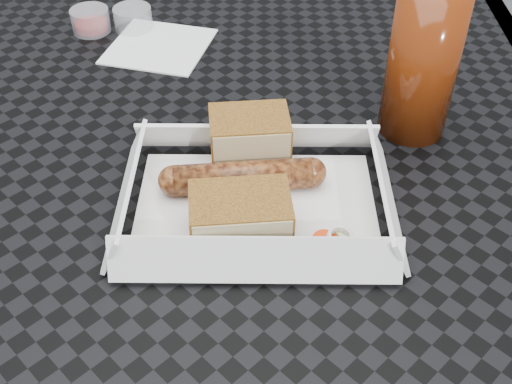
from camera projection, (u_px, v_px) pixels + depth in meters
patio_table at (211, 207)px, 0.71m from camera, size 0.80×0.80×0.74m
food_tray at (256, 207)px, 0.59m from camera, size 0.22×0.15×0.00m
bratwurst at (243, 177)px, 0.60m from camera, size 0.16×0.04×0.03m
bread_near at (250, 137)px, 0.63m from camera, size 0.08×0.06×0.05m
bread_far at (240, 217)px, 0.55m from camera, size 0.09×0.07×0.04m
veg_garnish at (341, 248)px, 0.55m from camera, size 0.03×0.03×0.00m
napkin at (159, 46)px, 0.82m from camera, size 0.15×0.15×0.00m
condiment_cup_sauce at (91, 20)px, 0.84m from camera, size 0.05×0.05×0.03m
condiment_cup_empty at (133, 19)px, 0.84m from camera, size 0.05×0.05×0.03m
drink_glass at (422, 64)px, 0.64m from camera, size 0.07×0.07×0.16m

